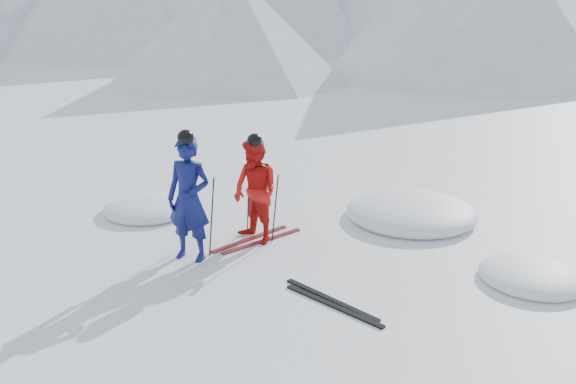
% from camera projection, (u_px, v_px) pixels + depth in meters
% --- Properties ---
extents(ground, '(160.00, 160.00, 0.00)m').
position_uv_depth(ground, '(384.00, 291.00, 8.85)').
color(ground, white).
rests_on(ground, ground).
extents(skier_blue, '(0.79, 0.57, 2.03)m').
position_uv_depth(skier_blue, '(189.00, 199.00, 9.65)').
color(skier_blue, '#0D1453').
rests_on(skier_blue, ground).
extents(skier_red, '(1.06, 0.94, 1.81)m').
position_uv_depth(skier_red, '(255.00, 192.00, 10.39)').
color(skier_red, red).
rests_on(skier_red, ground).
extents(pole_blue_left, '(0.13, 0.09, 1.35)m').
position_uv_depth(pole_blue_left, '(180.00, 213.00, 10.01)').
color(pole_blue_left, black).
rests_on(pole_blue_left, ground).
extents(pole_blue_right, '(0.13, 0.08, 1.35)m').
position_uv_depth(pole_blue_right, '(212.00, 217.00, 9.86)').
color(pole_blue_right, black).
rests_on(pole_blue_right, ground).
extents(pole_red_left, '(0.12, 0.10, 1.20)m').
position_uv_depth(pole_red_left, '(248.00, 202.00, 10.82)').
color(pole_red_left, black).
rests_on(pole_red_left, ground).
extents(pole_red_right, '(0.12, 0.08, 1.20)m').
position_uv_depth(pole_red_right, '(275.00, 208.00, 10.48)').
color(pole_red_right, black).
rests_on(pole_red_right, ground).
extents(ski_worn_left, '(0.61, 1.64, 0.03)m').
position_uv_depth(ski_worn_left, '(250.00, 239.00, 10.71)').
color(ski_worn_left, black).
rests_on(ski_worn_left, ground).
extents(ski_worn_right, '(0.72, 1.61, 0.03)m').
position_uv_depth(ski_worn_right, '(262.00, 241.00, 10.61)').
color(ski_worn_right, black).
rests_on(ski_worn_right, ground).
extents(ski_loose_a, '(1.64, 0.63, 0.03)m').
position_uv_depth(ski_loose_a, '(331.00, 299.00, 8.57)').
color(ski_loose_a, black).
rests_on(ski_loose_a, ground).
extents(ski_loose_b, '(1.65, 0.57, 0.03)m').
position_uv_depth(ski_loose_b, '(333.00, 306.00, 8.40)').
color(ski_loose_b, black).
rests_on(ski_loose_b, ground).
extents(snow_lumps, '(8.82, 4.18, 0.55)m').
position_uv_depth(snow_lumps, '(365.00, 225.00, 11.41)').
color(snow_lumps, white).
rests_on(snow_lumps, ground).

